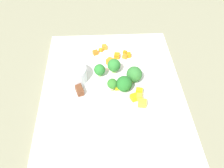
# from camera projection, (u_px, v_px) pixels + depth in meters

# --- Properties ---
(ground_plane) EXTENTS (4.00, 4.00, 0.00)m
(ground_plane) POSITION_uv_depth(u_px,v_px,m) (112.00, 90.00, 0.74)
(ground_plane) COLOR gray
(cutting_board) EXTENTS (0.50, 0.36, 0.01)m
(cutting_board) POSITION_uv_depth(u_px,v_px,m) (112.00, 88.00, 0.73)
(cutting_board) COLOR white
(cutting_board) RESTS_ON ground_plane
(prep_bowl) EXTENTS (0.08, 0.08, 0.04)m
(prep_bowl) POSITION_uv_depth(u_px,v_px,m) (71.00, 74.00, 0.73)
(prep_bowl) COLOR white
(prep_bowl) RESTS_ON cutting_board
(chef_knife) EXTENTS (0.34, 0.13, 0.02)m
(chef_knife) POSITION_uv_depth(u_px,v_px,m) (88.00, 110.00, 0.66)
(chef_knife) COLOR silver
(chef_knife) RESTS_ON cutting_board
(carrot_dice_0) EXTENTS (0.02, 0.02, 0.01)m
(carrot_dice_0) POSITION_uv_depth(u_px,v_px,m) (95.00, 53.00, 0.83)
(carrot_dice_0) COLOR orange
(carrot_dice_0) RESTS_ON cutting_board
(carrot_dice_1) EXTENTS (0.02, 0.02, 0.01)m
(carrot_dice_1) POSITION_uv_depth(u_px,v_px,m) (117.00, 56.00, 0.82)
(carrot_dice_1) COLOR orange
(carrot_dice_1) RESTS_ON cutting_board
(carrot_dice_2) EXTENTS (0.02, 0.01, 0.01)m
(carrot_dice_2) POSITION_uv_depth(u_px,v_px,m) (110.00, 67.00, 0.78)
(carrot_dice_2) COLOR orange
(carrot_dice_2) RESTS_ON cutting_board
(carrot_dice_3) EXTENTS (0.01, 0.01, 0.01)m
(carrot_dice_3) POSITION_uv_depth(u_px,v_px,m) (129.00, 55.00, 0.82)
(carrot_dice_3) COLOR orange
(carrot_dice_3) RESTS_ON cutting_board
(carrot_dice_4) EXTENTS (0.02, 0.02, 0.01)m
(carrot_dice_4) POSITION_uv_depth(u_px,v_px,m) (125.00, 56.00, 0.82)
(carrot_dice_4) COLOR orange
(carrot_dice_4) RESTS_ON cutting_board
(carrot_dice_5) EXTENTS (0.03, 0.03, 0.02)m
(carrot_dice_5) POSITION_uv_depth(u_px,v_px,m) (109.00, 61.00, 0.79)
(carrot_dice_5) COLOR orange
(carrot_dice_5) RESTS_ON cutting_board
(carrot_dice_6) EXTENTS (0.02, 0.02, 0.01)m
(carrot_dice_6) POSITION_uv_depth(u_px,v_px,m) (104.00, 47.00, 0.85)
(carrot_dice_6) COLOR orange
(carrot_dice_6) RESTS_ON cutting_board
(carrot_dice_7) EXTENTS (0.01, 0.01, 0.01)m
(carrot_dice_7) POSITION_uv_depth(u_px,v_px,m) (101.00, 50.00, 0.84)
(carrot_dice_7) COLOR orange
(carrot_dice_7) RESTS_ON cutting_board
(carrot_dice_8) EXTENTS (0.01, 0.01, 0.01)m
(carrot_dice_8) POSITION_uv_depth(u_px,v_px,m) (125.00, 52.00, 0.83)
(carrot_dice_8) COLOR orange
(carrot_dice_8) RESTS_ON cutting_board
(pepper_dice_0) EXTENTS (0.02, 0.02, 0.01)m
(pepper_dice_0) POSITION_uv_depth(u_px,v_px,m) (139.00, 97.00, 0.69)
(pepper_dice_0) COLOR yellow
(pepper_dice_0) RESTS_ON cutting_board
(pepper_dice_1) EXTENTS (0.02, 0.02, 0.01)m
(pepper_dice_1) POSITION_uv_depth(u_px,v_px,m) (118.00, 86.00, 0.72)
(pepper_dice_1) COLOR yellow
(pepper_dice_1) RESTS_ON cutting_board
(pepper_dice_2) EXTENTS (0.02, 0.02, 0.01)m
(pepper_dice_2) POSITION_uv_depth(u_px,v_px,m) (134.00, 98.00, 0.69)
(pepper_dice_2) COLOR yellow
(pepper_dice_2) RESTS_ON cutting_board
(pepper_dice_3) EXTENTS (0.02, 0.02, 0.02)m
(pepper_dice_3) POSITION_uv_depth(u_px,v_px,m) (139.00, 91.00, 0.70)
(pepper_dice_3) COLOR yellow
(pepper_dice_3) RESTS_ON cutting_board
(pepper_dice_4) EXTENTS (0.02, 0.02, 0.01)m
(pepper_dice_4) POSITION_uv_depth(u_px,v_px,m) (142.00, 103.00, 0.67)
(pepper_dice_4) COLOR yellow
(pepper_dice_4) RESTS_ON cutting_board
(broccoli_floret_0) EXTENTS (0.04, 0.04, 0.04)m
(broccoli_floret_0) POSITION_uv_depth(u_px,v_px,m) (114.00, 65.00, 0.76)
(broccoli_floret_0) COLOR #92BB67
(broccoli_floret_0) RESTS_ON cutting_board
(broccoli_floret_1) EXTENTS (0.03, 0.03, 0.04)m
(broccoli_floret_1) POSITION_uv_depth(u_px,v_px,m) (112.00, 84.00, 0.70)
(broccoli_floret_1) COLOR #95AC69
(broccoli_floret_1) RESTS_ON cutting_board
(broccoli_floret_2) EXTENTS (0.04, 0.04, 0.04)m
(broccoli_floret_2) POSITION_uv_depth(u_px,v_px,m) (134.00, 74.00, 0.73)
(broccoli_floret_2) COLOR #83C355
(broccoli_floret_2) RESTS_ON cutting_board
(broccoli_floret_3) EXTENTS (0.03, 0.03, 0.04)m
(broccoli_floret_3) POSITION_uv_depth(u_px,v_px,m) (100.00, 70.00, 0.75)
(broccoli_floret_3) COLOR #81C060
(broccoli_floret_3) RESTS_ON cutting_board
(broccoli_floret_4) EXTENTS (0.04, 0.04, 0.04)m
(broccoli_floret_4) POSITION_uv_depth(u_px,v_px,m) (124.00, 84.00, 0.70)
(broccoli_floret_4) COLOR #82C15F
(broccoli_floret_4) RESTS_ON cutting_board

